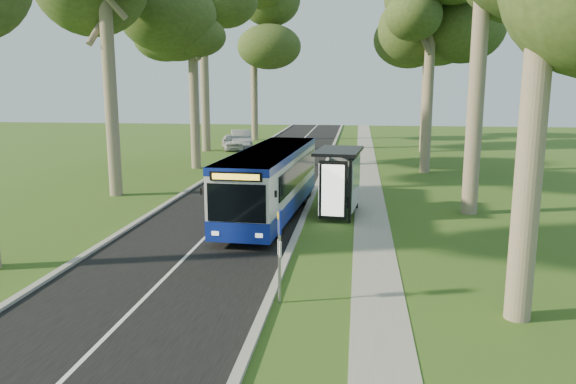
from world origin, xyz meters
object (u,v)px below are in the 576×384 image
(bus, at_px, (271,182))
(car_silver, at_px, (241,139))
(bus_stop_sign, at_px, (279,245))
(litter_bin, at_px, (332,205))
(car_white, at_px, (232,142))
(bus_shelter, at_px, (342,170))

(bus, height_order, car_silver, bus)
(bus_stop_sign, xyz_separation_m, litter_bin, (0.91, 10.50, -1.15))
(litter_bin, xyz_separation_m, car_silver, (-9.55, 25.50, 0.33))
(litter_bin, relative_size, car_white, 0.24)
(bus_stop_sign, bearing_deg, litter_bin, 65.99)
(bus_shelter, relative_size, litter_bin, 3.67)
(car_silver, bearing_deg, litter_bin, -84.33)
(litter_bin, bearing_deg, bus_stop_sign, -94.97)
(bus_shelter, bearing_deg, litter_bin, 155.86)
(bus, relative_size, car_white, 2.77)
(litter_bin, bearing_deg, bus, -171.10)
(bus_stop_sign, xyz_separation_m, bus_shelter, (1.34, 10.25, 0.47))
(car_silver, bearing_deg, bus, -90.11)
(car_white, bearing_deg, bus_stop_sign, -93.47)
(bus_stop_sign, distance_m, car_white, 36.18)
(bus_stop_sign, height_order, litter_bin, bus_stop_sign)
(bus_shelter, xyz_separation_m, litter_bin, (-0.43, 0.25, -1.62))
(bus, xyz_separation_m, car_silver, (-6.83, 25.93, -0.73))
(bus_shelter, xyz_separation_m, car_silver, (-9.98, 25.75, -1.30))
(bus, relative_size, bus_stop_sign, 4.31)
(bus, relative_size, litter_bin, 11.55)
(bus_shelter, bearing_deg, car_silver, 117.12)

